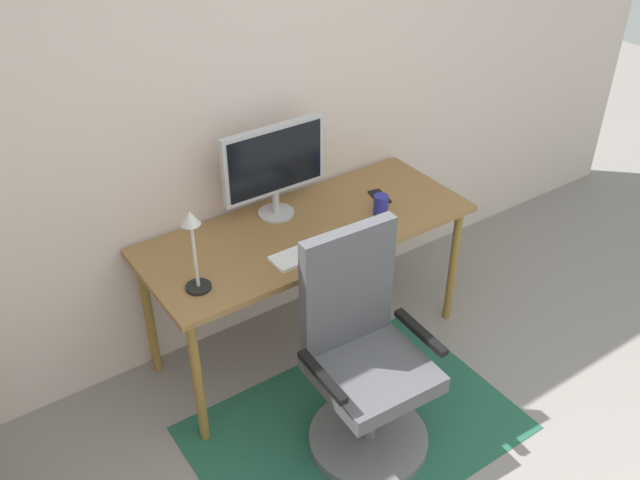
% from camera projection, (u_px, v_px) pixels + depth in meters
% --- Properties ---
extents(wall_back, '(6.00, 0.10, 2.60)m').
position_uv_depth(wall_back, '(229.00, 99.00, 3.22)').
color(wall_back, beige).
rests_on(wall_back, ground).
extents(area_rug, '(1.46, 1.01, 0.01)m').
position_uv_depth(area_rug, '(355.00, 428.00, 3.25)').
color(area_rug, '#215642').
rests_on(area_rug, ground).
extents(desk, '(1.64, 0.66, 0.74)m').
position_uv_depth(desk, '(308.00, 239.00, 3.38)').
color(desk, olive).
rests_on(desk, ground).
extents(monitor, '(0.54, 0.18, 0.47)m').
position_uv_depth(monitor, '(274.00, 163.00, 3.28)').
color(monitor, '#B2B2B7').
rests_on(monitor, desk).
extents(keyboard, '(0.43, 0.13, 0.02)m').
position_uv_depth(keyboard, '(315.00, 250.00, 3.16)').
color(keyboard, white).
rests_on(keyboard, desk).
extents(computer_mouse, '(0.06, 0.10, 0.03)m').
position_uv_depth(computer_mouse, '(362.00, 227.00, 3.30)').
color(computer_mouse, black).
rests_on(computer_mouse, desk).
extents(coffee_cup, '(0.07, 0.07, 0.10)m').
position_uv_depth(coffee_cup, '(381.00, 205.00, 3.41)').
color(coffee_cup, navy).
rests_on(coffee_cup, desk).
extents(cell_phone, '(0.09, 0.15, 0.01)m').
position_uv_depth(cell_phone, '(380.00, 197.00, 3.57)').
color(cell_phone, black).
rests_on(cell_phone, desk).
extents(desk_lamp, '(0.11, 0.11, 0.38)m').
position_uv_depth(desk_lamp, '(193.00, 242.00, 2.81)').
color(desk_lamp, black).
rests_on(desk_lamp, desk).
extents(office_chair, '(0.56, 0.55, 1.06)m').
position_uv_depth(office_chair, '(364.00, 369.00, 3.00)').
color(office_chair, slate).
rests_on(office_chair, ground).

